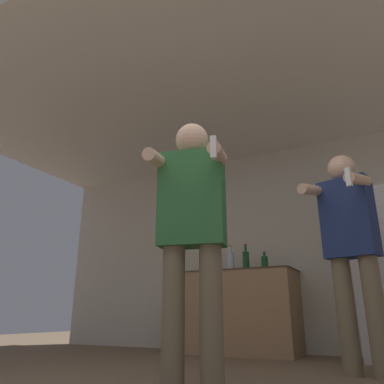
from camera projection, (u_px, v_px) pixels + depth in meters
The scene contains 9 objects.
wall_back at pixel (289, 244), 4.70m from camera, with size 7.00×0.06×2.55m.
ceiling_slab at pixel (241, 90), 3.74m from camera, with size 7.00×3.67×0.05m.
counter at pixel (234, 312), 4.42m from camera, with size 1.50×0.67×0.93m.
bottle_red_label at pixel (210, 266), 4.69m from camera, with size 0.09×0.09×0.25m.
bottle_amber_bourbon at pixel (265, 262), 4.39m from camera, with size 0.08×0.08×0.23m.
bottle_clear_vodka at pixel (230, 261), 4.59m from camera, with size 0.10×0.10×0.33m.
bottle_green_wine at pixel (246, 260), 4.50m from camera, with size 0.08×0.08×0.32m.
person_woman_foreground at pixel (192, 225), 2.41m from camera, with size 0.55×0.52×1.70m.
person_man_side at pixel (350, 240), 2.99m from camera, with size 0.56×0.59×1.73m.
Camera 1 is at (1.04, -1.53, 0.43)m, focal length 35.00 mm.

